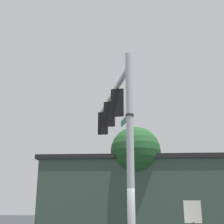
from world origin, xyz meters
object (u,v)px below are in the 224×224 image
(traffic_light_nearest_pole, at_px, (118,104))
(traffic_light_mid_outer, at_px, (104,124))
(street_name_sign, at_px, (127,118))
(historical_marker, at_px, (193,222))
(traffic_light_mid_inner, at_px, (110,115))

(traffic_light_nearest_pole, distance_m, traffic_light_mid_outer, 3.51)
(street_name_sign, bearing_deg, historical_marker, 24.32)
(traffic_light_nearest_pole, bearing_deg, historical_marker, -9.45)
(traffic_light_mid_outer, distance_m, historical_marker, 7.16)
(traffic_light_nearest_pole, xyz_separation_m, street_name_sign, (0.54, -1.43, -1.04))
(historical_marker, bearing_deg, traffic_light_mid_inner, 148.01)
(traffic_light_mid_outer, relative_size, historical_marker, 0.62)
(traffic_light_nearest_pole, xyz_separation_m, traffic_light_mid_inner, (-0.63, 1.64, 0.00))
(traffic_light_nearest_pole, distance_m, street_name_sign, 1.85)
(traffic_light_mid_inner, distance_m, street_name_sign, 3.45)
(traffic_light_nearest_pole, height_order, traffic_light_mid_outer, same)
(traffic_light_mid_outer, relative_size, street_name_sign, 0.97)
(historical_marker, bearing_deg, traffic_light_mid_outer, 136.87)
(traffic_light_mid_inner, height_order, historical_marker, traffic_light_mid_inner)
(street_name_sign, height_order, historical_marker, street_name_sign)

